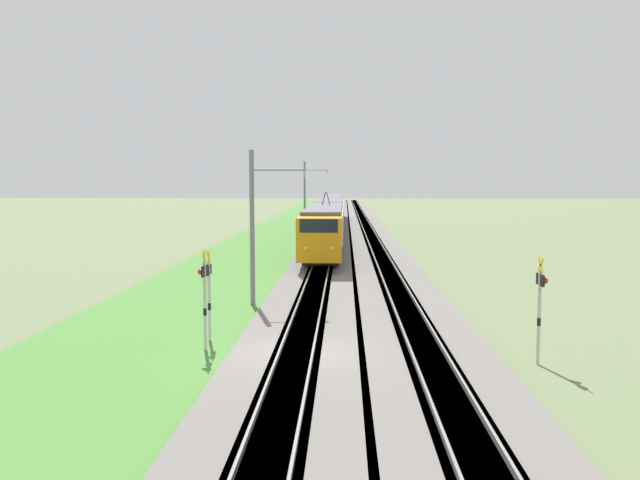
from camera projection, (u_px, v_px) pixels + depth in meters
ground_plane at (297, 362)px, 20.03m from camera, size 400.00×400.00×0.00m
ballast_main at (331, 232)px, 69.76m from camera, size 240.00×4.40×0.30m
ballast_adjacent at (368, 232)px, 69.59m from camera, size 240.00×4.40×0.30m
track_main at (331, 232)px, 69.76m from camera, size 240.00×1.57×0.45m
track_adjacent at (368, 232)px, 69.59m from camera, size 240.00×1.57×0.45m
grass_verge at (282, 233)px, 69.99m from camera, size 240.00×9.05×0.12m
passenger_train at (331, 213)px, 68.08m from camera, size 62.87×2.83×4.98m
crossing_signal_near at (204, 290)px, 20.87m from camera, size 0.70×0.23×3.53m
crossing_signal_far at (540, 299)px, 19.56m from camera, size 0.70×0.23×3.44m
crossing_signal_aux at (209, 287)px, 22.06m from camera, size 0.70×0.23×3.39m
catenary_mast_near at (254, 227)px, 28.44m from camera, size 0.22×2.56×7.21m
catenary_mast_mid at (305, 198)px, 65.59m from camera, size 0.22×2.56×7.90m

